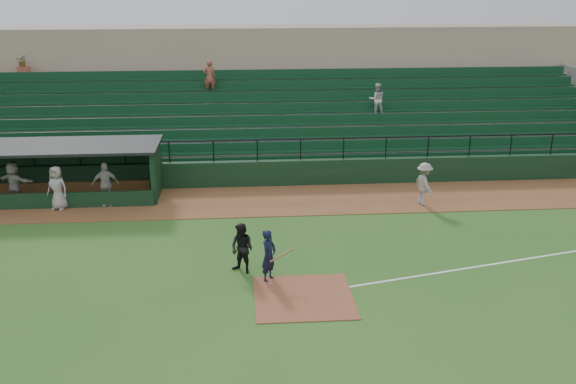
{
  "coord_description": "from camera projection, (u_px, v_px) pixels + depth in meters",
  "views": [
    {
      "loc": [
        -1.9,
        -18.74,
        9.39
      ],
      "look_at": [
        0.0,
        5.0,
        1.4
      ],
      "focal_mm": 40.63,
      "sensor_mm": 36.0,
      "label": 1
    }
  ],
  "objects": [
    {
      "name": "warning_track",
      "position": [
        283.0,
        200.0,
        28.4
      ],
      "size": [
        40.0,
        4.0,
        0.03
      ],
      "primitive_type": "cube",
      "color": "brown",
      "rests_on": "ground"
    },
    {
      "name": "runner",
      "position": [
        424.0,
        184.0,
        27.55
      ],
      "size": [
        0.96,
        1.32,
        1.84
      ],
      "primitive_type": "imported",
      "rotation": [
        0.0,
        0.0,
        1.82
      ],
      "color": "gray",
      "rests_on": "warning_track"
    },
    {
      "name": "foul_line",
      "position": [
        526.0,
        259.0,
        22.58
      ],
      "size": [
        17.49,
        4.44,
        0.01
      ],
      "primitive_type": "cube",
      "rotation": [
        0.0,
        0.0,
        0.24
      ],
      "color": "white",
      "rests_on": "ground"
    },
    {
      "name": "batter_at_plate",
      "position": [
        269.0,
        256.0,
        20.75
      ],
      "size": [
        1.14,
        0.76,
        1.73
      ],
      "color": "black",
      "rests_on": "ground"
    },
    {
      "name": "ground",
      "position": [
        300.0,
        283.0,
        20.84
      ],
      "size": [
        90.0,
        90.0,
        0.0
      ],
      "primitive_type": "plane",
      "color": "#2B581C",
      "rests_on": "ground"
    },
    {
      "name": "dugout_player_c",
      "position": [
        14.0,
        182.0,
        27.78
      ],
      "size": [
        1.77,
        1.17,
        1.83
      ],
      "primitive_type": "imported",
      "rotation": [
        0.0,
        0.0,
        2.73
      ],
      "color": "#ACA7A1",
      "rests_on": "warning_track"
    },
    {
      "name": "dugout_player_a",
      "position": [
        105.0,
        184.0,
        27.4
      ],
      "size": [
        1.18,
        0.66,
        1.9
      ],
      "primitive_type": "imported",
      "rotation": [
        0.0,
        0.0,
        0.18
      ],
      "color": "#9D9993",
      "rests_on": "warning_track"
    },
    {
      "name": "umpire",
      "position": [
        242.0,
        248.0,
        21.34
      ],
      "size": [
        1.05,
        1.01,
        1.7
      ],
      "primitive_type": "imported",
      "rotation": [
        0.0,
        0.0,
        -0.64
      ],
      "color": "black",
      "rests_on": "ground"
    },
    {
      "name": "dugout_player_b",
      "position": [
        57.0,
        188.0,
        27.03
      ],
      "size": [
        1.06,
        0.87,
        1.86
      ],
      "primitive_type": "imported",
      "rotation": [
        0.0,
        0.0,
        -0.35
      ],
      "color": "#A29D97",
      "rests_on": "warning_track"
    },
    {
      "name": "dugout",
      "position": [
        60.0,
        166.0,
        28.72
      ],
      "size": [
        8.9,
        3.2,
        2.42
      ],
      "color": "black",
      "rests_on": "ground"
    },
    {
      "name": "home_plate_dirt",
      "position": [
        304.0,
        297.0,
        19.89
      ],
      "size": [
        3.0,
        3.0,
        0.03
      ],
      "primitive_type": "cube",
      "color": "brown",
      "rests_on": "ground"
    },
    {
      "name": "stadium_structure",
      "position": [
        271.0,
        110.0,
        35.67
      ],
      "size": [
        38.0,
        13.08,
        6.4
      ],
      "color": "black",
      "rests_on": "ground"
    }
  ]
}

